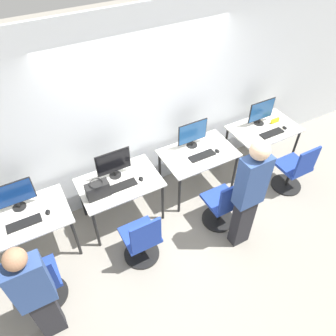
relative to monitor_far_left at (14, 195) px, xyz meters
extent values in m
plane|color=gray|center=(1.90, -0.55, -0.97)|extent=(20.00, 20.00, 0.00)
cube|color=silver|center=(1.90, 0.29, 0.43)|extent=(12.00, 0.05, 2.80)
cube|color=silver|center=(0.00, -0.19, -0.24)|extent=(1.10, 0.72, 0.02)
cylinder|color=black|center=(0.50, -0.50, -0.61)|extent=(0.04, 0.04, 0.72)
cylinder|color=black|center=(0.50, 0.12, -0.61)|extent=(0.04, 0.04, 0.72)
cylinder|color=black|center=(0.00, 0.00, -0.22)|extent=(0.17, 0.17, 0.01)
cylinder|color=black|center=(0.00, 0.00, -0.18)|extent=(0.04, 0.04, 0.08)
cube|color=black|center=(0.00, 0.00, 0.02)|extent=(0.48, 0.01, 0.35)
cube|color=navy|center=(0.00, -0.01, 0.02)|extent=(0.46, 0.01, 0.32)
cube|color=black|center=(0.00, -0.29, -0.22)|extent=(0.41, 0.14, 0.02)
ellipsoid|color=black|center=(0.29, -0.26, -0.21)|extent=(0.06, 0.09, 0.03)
cylinder|color=black|center=(-0.04, -0.88, -0.96)|extent=(0.48, 0.48, 0.03)
cylinder|color=black|center=(-0.04, -0.88, -0.75)|extent=(0.04, 0.04, 0.40)
cube|color=navy|center=(-0.04, -0.88, -0.52)|extent=(0.44, 0.44, 0.05)
cube|color=navy|center=(-0.04, -1.08, -0.28)|extent=(0.40, 0.04, 0.44)
cube|color=#232328|center=(-0.06, -1.30, -0.61)|extent=(0.25, 0.16, 0.73)
cube|color=navy|center=(-0.06, -1.30, 0.08)|extent=(0.36, 0.20, 0.64)
sphere|color=#9E7051|center=(-0.06, -1.30, 0.50)|extent=(0.21, 0.21, 0.21)
cube|color=silver|center=(1.27, -0.19, -0.24)|extent=(1.10, 0.72, 0.02)
cylinder|color=black|center=(0.77, -0.50, -0.61)|extent=(0.04, 0.04, 0.72)
cylinder|color=black|center=(1.77, -0.50, -0.61)|extent=(0.04, 0.04, 0.72)
cylinder|color=black|center=(0.77, 0.12, -0.61)|extent=(0.04, 0.04, 0.72)
cylinder|color=black|center=(1.77, 0.12, -0.61)|extent=(0.04, 0.04, 0.72)
cylinder|color=black|center=(1.27, -0.05, -0.22)|extent=(0.17, 0.17, 0.01)
cylinder|color=black|center=(1.27, -0.05, -0.18)|extent=(0.04, 0.04, 0.08)
cube|color=black|center=(1.27, -0.05, 0.02)|extent=(0.48, 0.01, 0.35)
cube|color=black|center=(1.27, -0.06, 0.02)|extent=(0.46, 0.01, 0.32)
cube|color=black|center=(1.27, -0.29, -0.22)|extent=(0.41, 0.14, 0.02)
ellipsoid|color=black|center=(1.55, -0.29, -0.21)|extent=(0.06, 0.09, 0.03)
cylinder|color=black|center=(1.22, -0.91, -0.96)|extent=(0.48, 0.48, 0.03)
cylinder|color=black|center=(1.22, -0.91, -0.75)|extent=(0.04, 0.04, 0.40)
cube|color=navy|center=(1.22, -0.91, -0.52)|extent=(0.44, 0.44, 0.05)
cube|color=navy|center=(1.22, -1.11, -0.28)|extent=(0.40, 0.04, 0.44)
cube|color=silver|center=(2.54, -0.19, -0.24)|extent=(1.10, 0.72, 0.02)
cylinder|color=black|center=(2.04, -0.50, -0.61)|extent=(0.04, 0.04, 0.72)
cylinder|color=black|center=(3.04, -0.50, -0.61)|extent=(0.04, 0.04, 0.72)
cylinder|color=black|center=(2.04, 0.12, -0.61)|extent=(0.04, 0.04, 0.72)
cylinder|color=black|center=(3.04, 0.12, -0.61)|extent=(0.04, 0.04, 0.72)
cylinder|color=black|center=(2.54, 0.00, -0.22)|extent=(0.17, 0.17, 0.01)
cylinder|color=black|center=(2.54, 0.00, -0.18)|extent=(0.04, 0.04, 0.08)
cube|color=black|center=(2.54, 0.00, 0.02)|extent=(0.48, 0.01, 0.35)
cube|color=navy|center=(2.54, -0.01, 0.02)|extent=(0.46, 0.01, 0.32)
cube|color=black|center=(2.54, -0.29, -0.22)|extent=(0.41, 0.14, 0.02)
ellipsoid|color=black|center=(2.79, -0.31, -0.21)|extent=(0.06, 0.09, 0.03)
cylinder|color=black|center=(2.47, -0.92, -0.96)|extent=(0.48, 0.48, 0.03)
cylinder|color=black|center=(2.47, -0.92, -0.75)|extent=(0.04, 0.04, 0.40)
cube|color=navy|center=(2.47, -0.92, -0.52)|extent=(0.44, 0.44, 0.05)
cube|color=navy|center=(2.47, -1.12, -0.28)|extent=(0.40, 0.04, 0.44)
cube|color=#232328|center=(2.52, -1.34, -0.56)|extent=(0.25, 0.16, 0.83)
cube|color=navy|center=(2.52, -1.34, 0.21)|extent=(0.36, 0.20, 0.72)
sphere|color=beige|center=(2.52, -1.34, 0.69)|extent=(0.23, 0.23, 0.23)
cube|color=silver|center=(3.81, -0.19, -0.24)|extent=(1.10, 0.72, 0.02)
cylinder|color=black|center=(3.31, -0.50, -0.61)|extent=(0.04, 0.04, 0.72)
cylinder|color=black|center=(4.31, -0.50, -0.61)|extent=(0.04, 0.04, 0.72)
cylinder|color=black|center=(3.31, 0.12, -0.61)|extent=(0.04, 0.04, 0.72)
cylinder|color=black|center=(4.31, 0.12, -0.61)|extent=(0.04, 0.04, 0.72)
cylinder|color=black|center=(3.81, -0.05, -0.22)|extent=(0.17, 0.17, 0.01)
cylinder|color=black|center=(3.81, -0.05, -0.18)|extent=(0.04, 0.04, 0.08)
cube|color=black|center=(3.81, -0.04, 0.02)|extent=(0.48, 0.01, 0.35)
cube|color=navy|center=(3.81, -0.05, 0.02)|extent=(0.46, 0.01, 0.32)
cube|color=black|center=(3.81, -0.36, -0.22)|extent=(0.41, 0.14, 0.02)
ellipsoid|color=black|center=(4.08, -0.35, -0.21)|extent=(0.06, 0.09, 0.03)
cylinder|color=black|center=(3.86, -0.88, -0.96)|extent=(0.48, 0.48, 0.03)
cylinder|color=black|center=(3.86, -0.88, -0.75)|extent=(0.04, 0.04, 0.40)
cube|color=navy|center=(3.86, -0.88, -0.52)|extent=(0.44, 0.44, 0.05)
cube|color=navy|center=(3.86, -1.08, -0.28)|extent=(0.40, 0.04, 0.44)
cube|color=black|center=(0.94, -0.30, -0.12)|extent=(0.30, 0.14, 0.22)
torus|color=black|center=(0.94, -0.30, 0.01)|extent=(0.18, 0.18, 0.01)
cube|color=yellow|center=(4.05, -0.16, -0.19)|extent=(0.16, 0.03, 0.08)
camera|label=1|loc=(0.38, -3.21, 2.97)|focal=35.00mm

